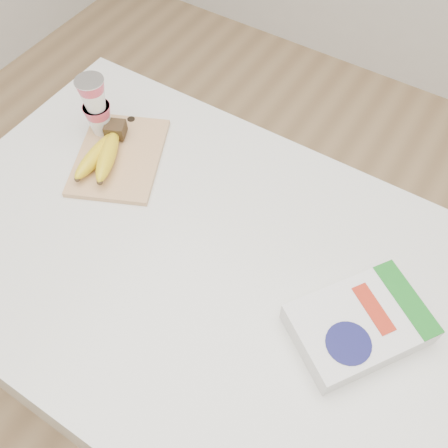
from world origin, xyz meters
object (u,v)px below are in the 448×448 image
object	(u,v)px
bananas	(104,152)
cereal_box	(359,324)
cutting_board	(119,157)
yogurt_stack	(95,105)
table	(204,338)

from	to	relation	value
bananas	cereal_box	size ratio (longest dim) A/B	0.70
cutting_board	cereal_box	distance (m)	0.68
bananas	yogurt_stack	xyz separation A→B (m)	(-0.07, 0.07, 0.06)
table	cereal_box	bearing A→B (deg)	4.38
cereal_box	yogurt_stack	bearing A→B (deg)	-156.81
yogurt_stack	bananas	bearing A→B (deg)	-45.88
table	cutting_board	xyz separation A→B (m)	(-0.32, 0.13, 0.47)
cereal_box	bananas	bearing A→B (deg)	-152.29
bananas	yogurt_stack	bearing A→B (deg)	134.12
yogurt_stack	cereal_box	xyz separation A→B (m)	(0.76, -0.15, -0.07)
table	bananas	xyz separation A→B (m)	(-0.34, 0.10, 0.50)
table	bananas	world-z (taller)	bananas
table	cereal_box	distance (m)	0.61
cereal_box	table	bearing A→B (deg)	-141.59
bananas	cereal_box	xyz separation A→B (m)	(0.70, -0.08, -0.01)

